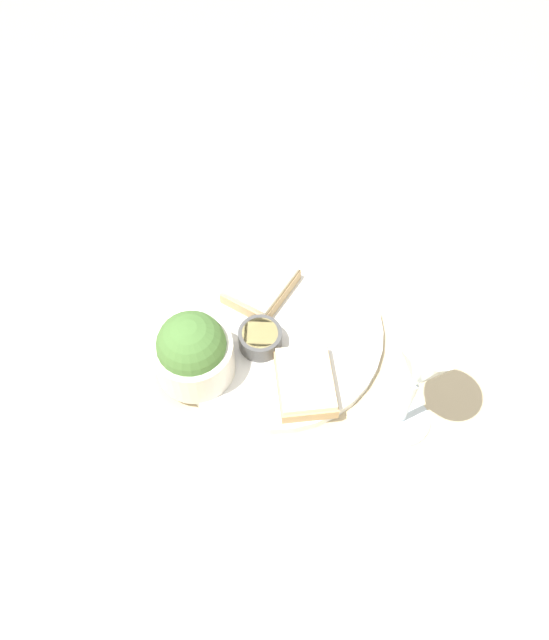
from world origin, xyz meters
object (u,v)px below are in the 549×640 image
salad_bowl (193,351)px  cheese_toast_near (305,382)px  cheese_toast_far (261,285)px  wine_glass (423,367)px  sauce_ramekin (260,338)px

salad_bowl → cheese_toast_near: bearing=-76.1°
cheese_toast_far → wine_glass: 0.27m
wine_glass → salad_bowl: bearing=100.6°
salad_bowl → cheese_toast_near: 0.14m
wine_glass → cheese_toast_far: bearing=67.9°
cheese_toast_far → sauce_ramekin: bearing=-155.2°
sauce_ramekin → wine_glass: wine_glass is taller
salad_bowl → cheese_toast_far: (0.14, -0.02, -0.03)m
wine_glass → sauce_ramekin: bearing=84.9°
salad_bowl → wine_glass: wine_glass is taller
cheese_toast_near → wine_glass: size_ratio=0.60×
cheese_toast_near → cheese_toast_far: bearing=45.5°
wine_glass → cheese_toast_near: bearing=96.9°
cheese_toast_far → wine_glass: (-0.09, -0.23, 0.11)m
sauce_ramekin → cheese_toast_far: sauce_ramekin is taller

